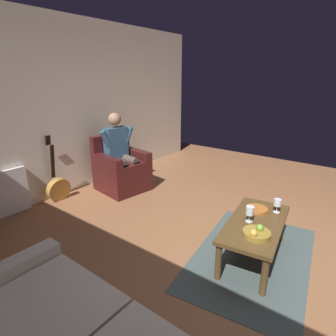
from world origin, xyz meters
TOP-DOWN VIEW (x-y plane):
  - ground_plane at (0.00, 0.00)m, footprint 7.57×7.57m
  - wall_back at (0.00, -3.18)m, footprint 6.03×0.06m
  - rug at (0.12, -0.08)m, footprint 1.93×1.34m
  - armchair at (-0.38, -2.54)m, footprint 0.80×0.83m
  - person_seated at (-0.37, -2.54)m, footprint 0.63×0.58m
  - coffee_table at (0.12, -0.08)m, footprint 1.15×0.65m
  - guitar at (0.52, -2.98)m, footprint 0.36×0.21m
  - radiator at (1.23, -3.11)m, footprint 0.64×0.06m
  - wine_glass_near at (-0.22, 0.02)m, footprint 0.08×0.08m
  - wine_glass_far at (0.16, -0.14)m, footprint 0.08×0.08m
  - fruit_bowl at (0.38, 0.02)m, footprint 0.25×0.25m
  - decorative_dish at (-0.14, -0.17)m, footprint 0.24×0.24m

SIDE VIEW (x-z plane):
  - ground_plane at x=0.00m, z-range 0.00..0.00m
  - rug at x=0.12m, z-range 0.00..0.01m
  - guitar at x=0.52m, z-range -0.28..0.72m
  - radiator at x=1.23m, z-range 0.00..0.63m
  - armchair at x=-0.38m, z-range -0.12..0.77m
  - coffee_table at x=0.12m, z-range 0.15..0.57m
  - decorative_dish at x=-0.14m, z-range 0.42..0.44m
  - fruit_bowl at x=0.38m, z-range 0.40..0.51m
  - wine_glass_near at x=-0.22m, z-range 0.45..0.60m
  - wine_glass_far at x=0.16m, z-range 0.45..0.62m
  - person_seated at x=-0.37m, z-range 0.05..1.31m
  - wall_back at x=0.00m, z-range 0.00..2.68m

